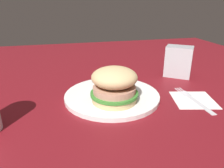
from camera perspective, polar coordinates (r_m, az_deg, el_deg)
ground_plane at (r=0.63m, az=0.42°, el=-2.75°), size 1.60×1.60×0.00m
plate at (r=0.61m, az=0.00°, el=-3.15°), size 0.27×0.27×0.01m
sandwich at (r=0.55m, az=0.63°, el=-0.15°), size 0.13×0.13×0.09m
fries_pile at (r=0.67m, az=1.70°, el=0.15°), size 0.11×0.10×0.01m
napkin at (r=0.64m, az=20.91°, el=-3.92°), size 0.13×0.13×0.00m
fork at (r=0.64m, az=20.86°, el=-3.66°), size 0.02×0.17×0.00m
napkin_dispenser at (r=0.80m, az=17.30°, el=5.75°), size 0.11×0.10×0.11m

